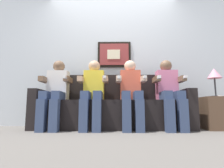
# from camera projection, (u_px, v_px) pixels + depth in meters

# --- Properties ---
(ground_plane) EXTENTS (6.37, 6.37, 0.00)m
(ground_plane) POSITION_uv_depth(u_px,v_px,m) (112.00, 131.00, 2.56)
(ground_plane) COLOR #66605B
(back_wall_assembly) EXTENTS (4.90, 0.10, 2.60)m
(back_wall_assembly) POSITION_uv_depth(u_px,v_px,m) (113.00, 58.00, 3.49)
(back_wall_assembly) COLOR silver
(back_wall_assembly) RESTS_ON ground_plane
(couch) EXTENTS (2.50, 0.58, 0.90)m
(couch) POSITION_uv_depth(u_px,v_px,m) (112.00, 109.00, 2.92)
(couch) COLOR black
(couch) RESTS_ON ground_plane
(person_leftmost) EXTENTS (0.46, 0.56, 1.11)m
(person_leftmost) POSITION_uv_depth(u_px,v_px,m) (56.00, 90.00, 2.81)
(person_leftmost) COLOR white
(person_leftmost) RESTS_ON ground_plane
(person_left_center) EXTENTS (0.46, 0.56, 1.11)m
(person_left_center) POSITION_uv_depth(u_px,v_px,m) (93.00, 90.00, 2.80)
(person_left_center) COLOR yellow
(person_left_center) RESTS_ON ground_plane
(person_right_center) EXTENTS (0.46, 0.56, 1.11)m
(person_right_center) POSITION_uv_depth(u_px,v_px,m) (131.00, 90.00, 2.79)
(person_right_center) COLOR #D8593F
(person_right_center) RESTS_ON ground_plane
(person_rightmost) EXTENTS (0.46, 0.56, 1.11)m
(person_rightmost) POSITION_uv_depth(u_px,v_px,m) (169.00, 90.00, 2.78)
(person_rightmost) COLOR pink
(person_rightmost) RESTS_ON ground_plane
(side_table_right) EXTENTS (0.40, 0.40, 0.50)m
(side_table_right) POSITION_uv_depth(u_px,v_px,m) (215.00, 113.00, 2.78)
(side_table_right) COLOR brown
(side_table_right) RESTS_ON ground_plane
(table_lamp) EXTENTS (0.22, 0.22, 0.46)m
(table_lamp) POSITION_uv_depth(u_px,v_px,m) (214.00, 75.00, 2.88)
(table_lamp) COLOR #333338
(table_lamp) RESTS_ON side_table_right
(spare_remote_on_table) EXTENTS (0.04, 0.13, 0.02)m
(spare_remote_on_table) POSITION_uv_depth(u_px,v_px,m) (218.00, 96.00, 2.78)
(spare_remote_on_table) COLOR white
(spare_remote_on_table) RESTS_ON side_table_right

